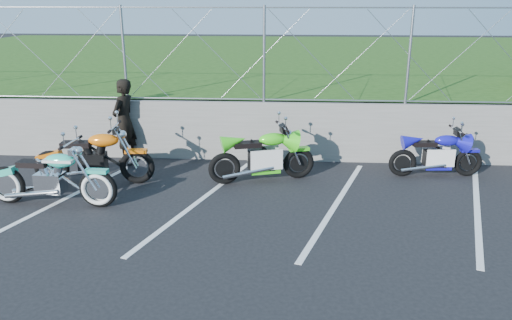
# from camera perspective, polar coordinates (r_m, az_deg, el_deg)

# --- Properties ---
(ground) EXTENTS (90.00, 90.00, 0.00)m
(ground) POSITION_cam_1_polar(r_m,az_deg,el_deg) (8.04, -7.64, -7.34)
(ground) COLOR black
(ground) RESTS_ON ground
(retaining_wall) EXTENTS (30.00, 0.22, 1.30)m
(retaining_wall) POSITION_cam_1_polar(r_m,az_deg,el_deg) (11.08, -4.29, 3.43)
(retaining_wall) COLOR #60605C
(retaining_wall) RESTS_ON ground
(grass_field) EXTENTS (30.00, 20.00, 1.30)m
(grass_field) POSITION_cam_1_polar(r_m,az_deg,el_deg) (20.86, -0.45, 10.29)
(grass_field) COLOR #214512
(grass_field) RESTS_ON ground
(chain_link_fence) EXTENTS (28.00, 0.03, 2.00)m
(chain_link_fence) POSITION_cam_1_polar(r_m,az_deg,el_deg) (10.79, -4.49, 11.95)
(chain_link_fence) COLOR gray
(chain_link_fence) RESTS_ON retaining_wall
(parking_lines) EXTENTS (18.29, 4.31, 0.01)m
(parking_lines) POSITION_cam_1_polar(r_m,az_deg,el_deg) (8.81, 1.33, -4.83)
(parking_lines) COLOR silver
(parking_lines) RESTS_ON ground
(cruiser_turquoise) EXTENTS (2.33, 0.73, 1.16)m
(cruiser_turquoise) POSITION_cam_1_polar(r_m,az_deg,el_deg) (9.21, -22.20, -2.11)
(cruiser_turquoise) COLOR black
(cruiser_turquoise) RESTS_ON ground
(naked_orange) EXTENTS (2.31, 0.78, 1.15)m
(naked_orange) POSITION_cam_1_polar(r_m,az_deg,el_deg) (10.01, -17.88, 0.07)
(naked_orange) COLOR black
(naked_orange) RESTS_ON ground
(sportbike_green) EXTENTS (2.06, 0.84, 1.10)m
(sportbike_green) POSITION_cam_1_polar(r_m,az_deg,el_deg) (9.68, 0.88, 0.24)
(sportbike_green) COLOR black
(sportbike_green) RESTS_ON ground
(sportbike_blue) EXTENTS (1.88, 0.67, 0.97)m
(sportbike_blue) POSITION_cam_1_polar(r_m,az_deg,el_deg) (10.60, 20.01, 0.42)
(sportbike_blue) COLOR black
(sportbike_blue) RESTS_ON ground
(person_standing) EXTENTS (0.59, 0.75, 1.81)m
(person_standing) POSITION_cam_1_polar(r_m,az_deg,el_deg) (11.19, -14.84, 4.36)
(person_standing) COLOR black
(person_standing) RESTS_ON ground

